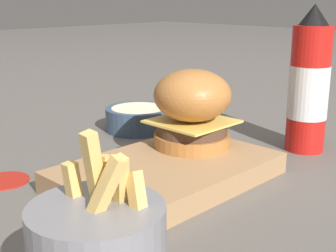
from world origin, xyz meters
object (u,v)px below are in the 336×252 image
object	(u,v)px
serving_board	(168,172)
side_bowl	(138,118)
ketchup_bottle	(309,86)
burger	(192,108)

from	to	relation	value
serving_board	side_bowl	xyz separation A→B (m)	(0.15, 0.22, 0.01)
ketchup_bottle	side_bowl	xyz separation A→B (m)	(-0.11, 0.28, -0.08)
burger	ketchup_bottle	distance (m)	0.20
serving_board	side_bowl	bearing A→B (deg)	56.75
burger	side_bowl	world-z (taller)	burger
serving_board	ketchup_bottle	size ratio (longest dim) A/B	1.25
ketchup_bottle	serving_board	bearing A→B (deg)	166.97
burger	ketchup_bottle	bearing A→B (deg)	-24.62
ketchup_bottle	side_bowl	size ratio (longest dim) A/B	1.90
burger	ketchup_bottle	xyz separation A→B (m)	(0.18, -0.08, 0.02)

